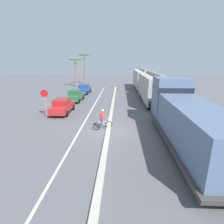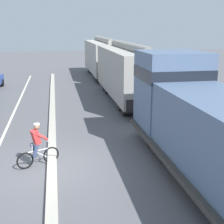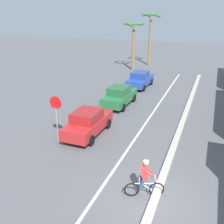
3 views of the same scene
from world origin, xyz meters
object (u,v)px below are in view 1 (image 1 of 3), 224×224
object	(u,v)px
hopper_car_lead	(153,87)
palm_tree_far	(85,62)
stop_sign	(45,98)
parked_car_red	(62,106)
locomotive	(184,117)
hopper_car_middle	(142,79)
cyclist	(102,120)
parked_car_green	(75,96)
parked_car_blue	(84,89)
palm_tree_near	(75,65)

from	to	relation	value
hopper_car_lead	palm_tree_far	size ratio (longest dim) A/B	1.47
stop_sign	parked_car_red	bearing A→B (deg)	53.45
locomotive	hopper_car_middle	size ratio (longest dim) A/B	1.10
cyclist	hopper_car_lead	bearing A→B (deg)	59.72
cyclist	parked_car_green	bearing A→B (deg)	115.06
parked_car_blue	palm_tree_near	world-z (taller)	palm_tree_near
locomotive	hopper_car_lead	world-z (taller)	locomotive
hopper_car_middle	parked_car_red	size ratio (longest dim) A/B	2.52
parked_car_blue	palm_tree_near	bearing A→B (deg)	112.60
locomotive	parked_car_red	bearing A→B (deg)	149.03
parked_car_red	palm_tree_far	bearing A→B (deg)	94.75
hopper_car_middle	palm_tree_near	distance (m)	14.45
stop_sign	palm_tree_near	distance (m)	21.57
hopper_car_lead	cyclist	distance (m)	11.87
hopper_car_lead	cyclist	xyz separation A→B (m)	(-5.95, -10.19, -1.26)
cyclist	palm_tree_far	distance (m)	29.33
palm_tree_near	palm_tree_far	size ratio (longest dim) A/B	0.86
parked_car_red	hopper_car_middle	bearing A→B (deg)	57.99
parked_car_red	parked_car_blue	world-z (taller)	same
hopper_car_lead	parked_car_red	size ratio (longest dim) A/B	2.52
locomotive	stop_sign	bearing A→B (deg)	157.89
hopper_car_lead	palm_tree_far	world-z (taller)	palm_tree_far
parked_car_red	parked_car_blue	bearing A→B (deg)	89.88
cyclist	stop_sign	xyz separation A→B (m)	(-6.04, 2.91, 1.21)
hopper_car_lead	locomotive	bearing A→B (deg)	-90.00
parked_car_green	hopper_car_lead	bearing A→B (deg)	-1.40
parked_car_green	hopper_car_middle	bearing A→B (deg)	46.27
parked_car_blue	parked_car_red	bearing A→B (deg)	-90.12
locomotive	stop_sign	world-z (taller)	locomotive
parked_car_green	palm_tree_far	size ratio (longest dim) A/B	0.59
hopper_car_lead	parked_car_blue	bearing A→B (deg)	149.84
stop_sign	palm_tree_near	bearing A→B (deg)	95.41
parked_car_blue	stop_sign	xyz separation A→B (m)	(-1.22, -13.54, 1.21)
parked_car_green	palm_tree_near	distance (m)	14.64
parked_car_red	stop_sign	bearing A→B (deg)	-126.55
palm_tree_far	stop_sign	bearing A→B (deg)	-88.25
hopper_car_lead	stop_sign	xyz separation A→B (m)	(-11.99, -7.28, -0.05)
hopper_car_lead	parked_car_blue	size ratio (longest dim) A/B	2.48
hopper_car_middle	hopper_car_lead	bearing A→B (deg)	-90.00
hopper_car_lead	palm_tree_near	world-z (taller)	palm_tree_near
stop_sign	cyclist	bearing A→B (deg)	-25.70
hopper_car_middle	palm_tree_near	size ratio (longest dim) A/B	1.72
parked_car_green	stop_sign	bearing A→B (deg)	-98.66
parked_car_green	palm_tree_near	bearing A→B (deg)	102.96
parked_car_green	palm_tree_far	bearing A→B (deg)	96.20
cyclist	parked_car_red	bearing A→B (deg)	137.04
parked_car_red	parked_car_green	xyz separation A→B (m)	(-0.04, 5.94, 0.00)
palm_tree_near	hopper_car_lead	bearing A→B (deg)	-45.05
hopper_car_middle	parked_car_green	size ratio (longest dim) A/B	2.50
cyclist	hopper_car_middle	bearing A→B (deg)	74.73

